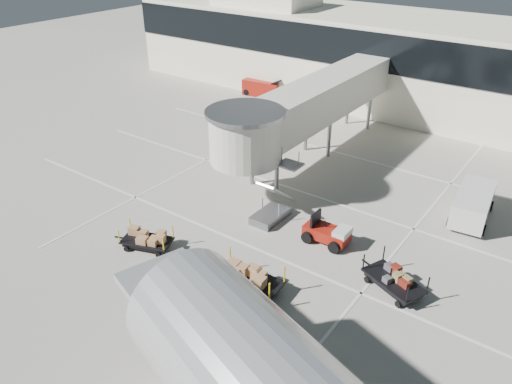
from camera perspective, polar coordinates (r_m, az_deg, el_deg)
ground at (r=26.14m, az=-2.07°, el=-8.78°), size 140.00×140.00×0.00m
lane_markings at (r=33.00m, az=7.00°, el=-0.22°), size 40.00×30.00×0.02m
terminal at (r=49.41m, az=19.95°, el=13.39°), size 64.00×12.11×15.20m
jet_bridge at (r=35.06m, az=5.10°, el=9.36°), size 5.70×20.40×6.03m
baggage_tug at (r=28.03m, az=8.20°, el=-4.66°), size 2.58×1.66×1.67m
suitcase_cart at (r=25.48m, az=15.33°, el=-9.72°), size 3.74×2.55×1.46m
box_cart_near at (r=24.38m, az=-0.81°, el=-10.06°), size 4.06×1.91×1.57m
box_cart_far at (r=28.05m, az=-12.54°, el=-5.31°), size 3.40×2.20×1.31m
ground_worker at (r=22.87m, az=-3.30°, el=-12.25°), size 0.76×0.58×1.89m
minivan at (r=32.46m, az=23.60°, el=-1.06°), size 2.46×4.84×1.77m
belt_loader at (r=51.45m, az=0.79°, el=11.79°), size 4.38×2.08×2.04m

